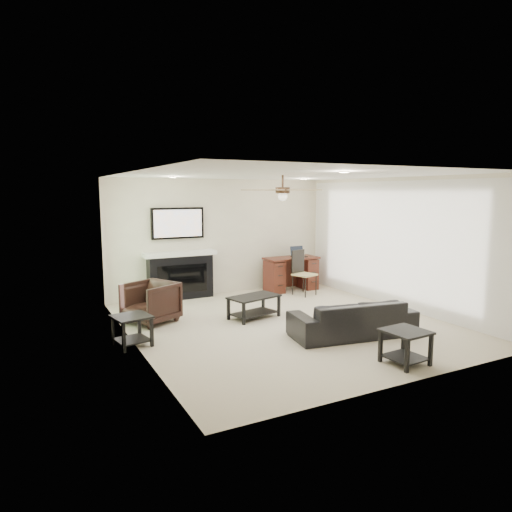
# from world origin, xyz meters

# --- Properties ---
(room_shell) EXTENTS (5.50, 5.54, 2.52)m
(room_shell) POSITION_xyz_m (0.19, 0.08, 1.68)
(room_shell) COLOR beige
(room_shell) RESTS_ON ground
(sofa) EXTENTS (2.02, 1.05, 0.56)m
(sofa) POSITION_xyz_m (0.60, -1.03, 0.28)
(sofa) COLOR black
(sofa) RESTS_ON ground
(armchair) EXTENTS (1.04, 1.03, 0.71)m
(armchair) POSITION_xyz_m (-2.00, 1.12, 0.35)
(armchair) COLOR black
(armchair) RESTS_ON ground
(coffee_table) EXTENTS (0.99, 0.70, 0.40)m
(coffee_table) POSITION_xyz_m (-0.30, 0.57, 0.20)
(coffee_table) COLOR black
(coffee_table) RESTS_ON ground
(end_table_near) EXTENTS (0.55, 0.55, 0.45)m
(end_table_near) POSITION_xyz_m (0.45, -2.28, 0.23)
(end_table_near) COLOR black
(end_table_near) RESTS_ON ground
(end_table_left) EXTENTS (0.59, 0.59, 0.45)m
(end_table_left) POSITION_xyz_m (-2.55, 0.07, 0.23)
(end_table_left) COLOR black
(end_table_left) RESTS_ON ground
(fireplace_unit) EXTENTS (1.52, 0.34, 1.91)m
(fireplace_unit) POSITION_xyz_m (-0.98, 2.58, 0.95)
(fireplace_unit) COLOR black
(fireplace_unit) RESTS_ON ground
(desk) EXTENTS (1.22, 0.56, 0.76)m
(desk) POSITION_xyz_m (1.51, 2.24, 0.38)
(desk) COLOR #3D1C0F
(desk) RESTS_ON ground
(desk_chair) EXTENTS (0.53, 0.54, 0.97)m
(desk_chair) POSITION_xyz_m (1.51, 1.69, 0.48)
(desk_chair) COLOR black
(desk_chair) RESTS_ON ground
(laptop) EXTENTS (0.33, 0.24, 0.23)m
(laptop) POSITION_xyz_m (1.71, 2.22, 0.88)
(laptop) COLOR black
(laptop) RESTS_ON desk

